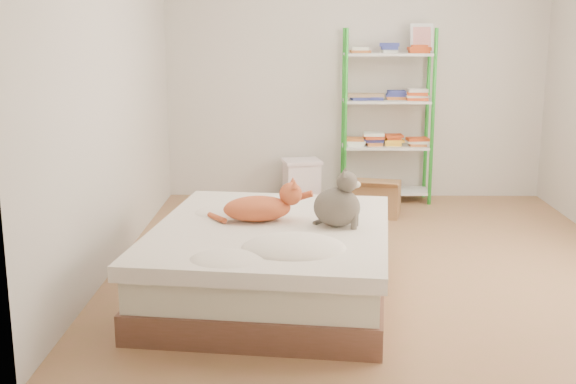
{
  "coord_description": "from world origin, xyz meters",
  "views": [
    {
      "loc": [
        -0.57,
        -5.21,
        1.7
      ],
      "look_at": [
        -0.64,
        -0.48,
        0.62
      ],
      "focal_mm": 45.0,
      "sensor_mm": 36.0,
      "label": 1
    }
  ],
  "objects_px": {
    "cardboard_box": "(375,198)",
    "shelf_unit": "(388,113)",
    "white_bin": "(302,180)",
    "bed": "(272,261)",
    "grey_cat": "(337,199)",
    "orange_cat": "(257,205)"
  },
  "relations": [
    {
      "from": "cardboard_box",
      "to": "shelf_unit",
      "type": "bearing_deg",
      "value": 87.05
    },
    {
      "from": "shelf_unit",
      "to": "white_bin",
      "type": "bearing_deg",
      "value": -177.9
    },
    {
      "from": "shelf_unit",
      "to": "white_bin",
      "type": "relative_size",
      "value": 4.11
    },
    {
      "from": "bed",
      "to": "shelf_unit",
      "type": "bearing_deg",
      "value": 75.31
    },
    {
      "from": "grey_cat",
      "to": "white_bin",
      "type": "xyz_separation_m",
      "value": [
        -0.21,
        2.64,
        -0.44
      ]
    },
    {
      "from": "bed",
      "to": "grey_cat",
      "type": "relative_size",
      "value": 5.51
    },
    {
      "from": "white_bin",
      "to": "orange_cat",
      "type": "bearing_deg",
      "value": -96.79
    },
    {
      "from": "cardboard_box",
      "to": "white_bin",
      "type": "distance_m",
      "value": 0.88
    },
    {
      "from": "orange_cat",
      "to": "shelf_unit",
      "type": "height_order",
      "value": "shelf_unit"
    },
    {
      "from": "bed",
      "to": "orange_cat",
      "type": "distance_m",
      "value": 0.37
    },
    {
      "from": "bed",
      "to": "cardboard_box",
      "type": "bearing_deg",
      "value": 73.76
    },
    {
      "from": "orange_cat",
      "to": "white_bin",
      "type": "xyz_separation_m",
      "value": [
        0.3,
        2.52,
        -0.36
      ]
    },
    {
      "from": "white_bin",
      "to": "grey_cat",
      "type": "bearing_deg",
      "value": -85.42
    },
    {
      "from": "bed",
      "to": "grey_cat",
      "type": "bearing_deg",
      "value": 4.99
    },
    {
      "from": "shelf_unit",
      "to": "orange_cat",
      "type": "bearing_deg",
      "value": -114.16
    },
    {
      "from": "cardboard_box",
      "to": "white_bin",
      "type": "xyz_separation_m",
      "value": [
        -0.68,
        0.55,
        0.06
      ]
    },
    {
      "from": "cardboard_box",
      "to": "bed",
      "type": "bearing_deg",
      "value": -100.32
    },
    {
      "from": "bed",
      "to": "cardboard_box",
      "type": "distance_m",
      "value": 2.26
    },
    {
      "from": "bed",
      "to": "grey_cat",
      "type": "height_order",
      "value": "grey_cat"
    },
    {
      "from": "shelf_unit",
      "to": "white_bin",
      "type": "xyz_separation_m",
      "value": [
        -0.84,
        -0.03,
        -0.67
      ]
    },
    {
      "from": "bed",
      "to": "shelf_unit",
      "type": "height_order",
      "value": "shelf_unit"
    },
    {
      "from": "grey_cat",
      "to": "cardboard_box",
      "type": "relative_size",
      "value": 0.71
    }
  ]
}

